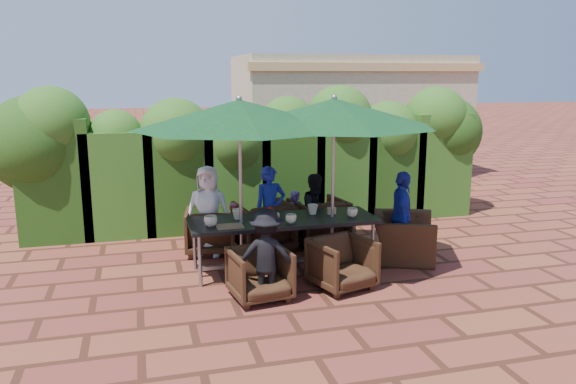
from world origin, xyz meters
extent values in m
plane|color=brown|center=(0.00, 0.00, 0.00)|extent=(80.00, 80.00, 0.00)
cube|color=black|center=(-0.24, -0.24, 0.72)|extent=(2.62, 0.90, 0.05)
cube|color=gray|center=(-0.24, -0.24, 0.12)|extent=(2.42, 0.05, 0.05)
cylinder|color=gray|center=(-1.45, -0.59, 0.35)|extent=(0.05, 0.05, 0.70)
cylinder|color=gray|center=(-1.45, 0.11, 0.35)|extent=(0.05, 0.05, 0.70)
cylinder|color=gray|center=(0.97, -0.59, 0.35)|extent=(0.05, 0.05, 0.70)
cylinder|color=gray|center=(0.97, 0.11, 0.35)|extent=(0.05, 0.05, 0.70)
cylinder|color=gray|center=(-0.85, -0.30, 0.01)|extent=(0.44, 0.44, 0.03)
cylinder|color=gray|center=(-0.85, -0.30, 1.20)|extent=(0.04, 0.04, 2.40)
cone|color=black|center=(-0.85, -0.30, 2.22)|extent=(2.84, 2.84, 0.38)
sphere|color=gray|center=(-0.85, -0.30, 2.42)|extent=(0.08, 0.08, 0.08)
cylinder|color=gray|center=(0.46, -0.31, 0.01)|extent=(0.44, 0.44, 0.03)
cylinder|color=gray|center=(0.46, -0.31, 1.20)|extent=(0.04, 0.04, 2.40)
cone|color=black|center=(0.46, -0.31, 2.22)|extent=(2.82, 2.82, 0.38)
sphere|color=gray|center=(0.46, -0.31, 2.42)|extent=(0.08, 0.08, 0.08)
imported|color=black|center=(-1.13, 0.82, 0.38)|extent=(0.85, 0.81, 0.77)
imported|color=black|center=(-0.30, 0.75, 0.42)|extent=(0.92, 0.88, 0.85)
imported|color=black|center=(0.63, 0.83, 0.42)|extent=(0.91, 0.87, 0.83)
imported|color=black|center=(-0.78, -1.18, 0.35)|extent=(0.77, 0.74, 0.71)
imported|color=black|center=(0.33, -1.10, 0.37)|extent=(0.87, 0.84, 0.73)
imported|color=black|center=(1.62, -0.22, 0.44)|extent=(1.01, 1.19, 0.88)
imported|color=white|center=(-1.17, 0.75, 0.69)|extent=(0.78, 0.61, 1.38)
imported|color=#1C289A|center=(-0.22, 0.64, 0.67)|extent=(0.52, 0.44, 1.35)
imported|color=black|center=(0.53, 0.63, 0.60)|extent=(0.67, 0.55, 1.20)
imported|color=black|center=(-0.72, -1.28, 0.58)|extent=(0.81, 0.54, 1.16)
imported|color=#1C289A|center=(1.57, -0.24, 0.67)|extent=(0.62, 0.87, 1.34)
imported|color=#DB4D72|center=(-0.76, 0.83, 0.38)|extent=(0.32, 0.28, 0.77)
imported|color=#7B4EAA|center=(0.27, 0.88, 0.45)|extent=(0.39, 0.35, 0.89)
imported|color=#258A39|center=(1.41, 4.25, 0.77)|extent=(1.52, 1.15, 1.55)
imported|color=#DB4D72|center=(2.66, 4.26, 0.92)|extent=(0.89, 0.56, 1.83)
imported|color=gray|center=(3.34, 4.36, 0.94)|extent=(1.31, 1.06, 1.87)
imported|color=beige|center=(-1.27, -0.36, 0.82)|extent=(0.18, 0.18, 0.14)
imported|color=beige|center=(-0.85, -0.09, 0.82)|extent=(0.16, 0.16, 0.15)
imported|color=beige|center=(-0.19, -0.48, 0.81)|extent=(0.15, 0.15, 0.12)
imported|color=beige|center=(0.24, -0.10, 0.82)|extent=(0.15, 0.15, 0.15)
imported|color=beige|center=(0.73, -0.38, 0.81)|extent=(0.16, 0.16, 0.12)
cylinder|color=#B20C0A|center=(-0.43, -0.22, 0.83)|extent=(0.04, 0.04, 0.17)
cylinder|color=#4C230C|center=(-0.39, -0.13, 0.83)|extent=(0.04, 0.04, 0.17)
cube|color=#916546|center=(-1.03, -0.47, 0.76)|extent=(0.35, 0.25, 0.02)
cube|color=tan|center=(-0.37, -0.28, 0.80)|extent=(0.12, 0.06, 0.10)
cube|color=tan|center=(0.50, -0.16, 0.80)|extent=(0.12, 0.06, 0.10)
cube|color=#17360E|center=(-3.50, 2.30, 1.02)|extent=(1.15, 0.95, 2.03)
sphere|color=#17360E|center=(-3.50, 2.30, 1.93)|extent=(1.24, 1.24, 1.24)
cube|color=#17360E|center=(-2.50, 2.30, 0.90)|extent=(1.15, 0.95, 1.80)
sphere|color=#17360E|center=(-2.50, 2.30, 1.70)|extent=(0.91, 0.91, 0.91)
cube|color=#17360E|center=(-1.50, 2.30, 0.90)|extent=(1.15, 0.95, 1.81)
sphere|color=#17360E|center=(-1.50, 2.30, 1.71)|extent=(1.26, 1.26, 1.26)
cube|color=#17360E|center=(-0.50, 2.30, 0.83)|extent=(1.15, 0.95, 1.65)
sphere|color=#17360E|center=(-0.50, 2.30, 1.55)|extent=(1.28, 1.28, 1.28)
cube|color=#17360E|center=(0.50, 2.30, 0.97)|extent=(1.15, 0.95, 1.93)
sphere|color=#17360E|center=(0.50, 2.30, 1.83)|extent=(1.03, 1.03, 1.03)
cube|color=#17360E|center=(1.50, 2.30, 1.00)|extent=(1.15, 0.95, 2.01)
sphere|color=#17360E|center=(1.50, 2.30, 1.91)|extent=(1.25, 1.25, 1.25)
cube|color=#17360E|center=(2.50, 2.30, 0.87)|extent=(1.15, 0.95, 1.73)
sphere|color=#17360E|center=(2.50, 2.30, 1.63)|extent=(1.21, 1.21, 1.21)
cube|color=#17360E|center=(3.50, 2.30, 1.00)|extent=(1.15, 0.95, 1.99)
sphere|color=#17360E|center=(3.50, 2.30, 1.89)|extent=(1.22, 1.22, 1.22)
sphere|color=#17360E|center=(-3.80, 2.40, 1.60)|extent=(1.60, 1.60, 1.60)
sphere|color=#17360E|center=(3.80, 2.40, 1.60)|extent=(1.40, 1.40, 1.40)
cube|color=beige|center=(3.50, 7.00, 1.60)|extent=(6.00, 3.00, 3.20)
cube|color=tan|center=(3.50, 5.55, 2.90)|extent=(6.20, 0.25, 0.20)
camera|label=1|loc=(-2.14, -7.59, 2.74)|focal=35.00mm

